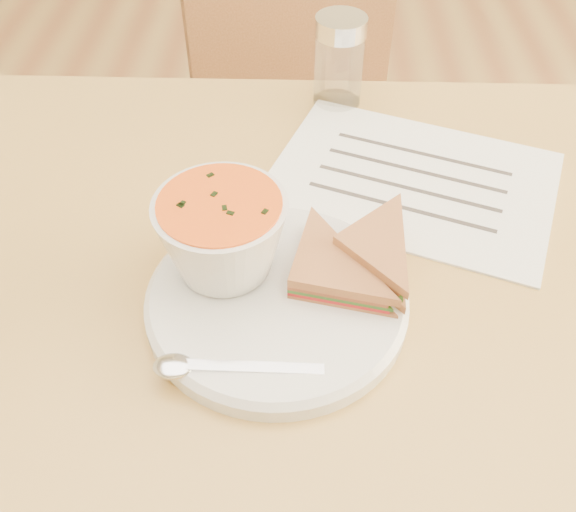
# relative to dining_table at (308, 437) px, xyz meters

# --- Properties ---
(dining_table) EXTENTS (1.00, 0.70, 0.75)m
(dining_table) POSITION_rel_dining_table_xyz_m (0.00, 0.00, 0.00)
(dining_table) COLOR olive
(dining_table) RESTS_ON floor
(chair_far) EXTENTS (0.50, 0.50, 0.86)m
(chair_far) POSITION_rel_dining_table_xyz_m (0.02, 0.46, 0.06)
(chair_far) COLOR brown
(chair_far) RESTS_ON floor
(plate) EXTENTS (0.28, 0.28, 0.02)m
(plate) POSITION_rel_dining_table_xyz_m (-0.04, -0.07, 0.38)
(plate) COLOR silver
(plate) RESTS_ON dining_table
(soup_bowl) EXTENTS (0.14, 0.14, 0.09)m
(soup_bowl) POSITION_rel_dining_table_xyz_m (-0.09, -0.03, 0.43)
(soup_bowl) COLOR silver
(soup_bowl) RESTS_ON plate
(sandwich_half_a) EXTENTS (0.12, 0.12, 0.03)m
(sandwich_half_a) POSITION_rel_dining_table_xyz_m (-0.03, -0.07, 0.41)
(sandwich_half_a) COLOR #BE7743
(sandwich_half_a) RESTS_ON plate
(sandwich_half_b) EXTENTS (0.13, 0.13, 0.03)m
(sandwich_half_b) POSITION_rel_dining_table_xyz_m (0.01, -0.02, 0.42)
(sandwich_half_b) COLOR #BE7743
(sandwich_half_b) RESTS_ON plate
(spoon) EXTENTS (0.18, 0.04, 0.01)m
(spoon) POSITION_rel_dining_table_xyz_m (-0.07, -0.15, 0.40)
(spoon) COLOR silver
(spoon) RESTS_ON plate
(paper_menu) EXTENTS (0.38, 0.33, 0.00)m
(paper_menu) POSITION_rel_dining_table_xyz_m (0.11, 0.13, 0.38)
(paper_menu) COLOR white
(paper_menu) RESTS_ON dining_table
(condiment_shaker) EXTENTS (0.08, 0.08, 0.12)m
(condiment_shaker) POSITION_rel_dining_table_xyz_m (0.03, 0.30, 0.43)
(condiment_shaker) COLOR silver
(condiment_shaker) RESTS_ON dining_table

